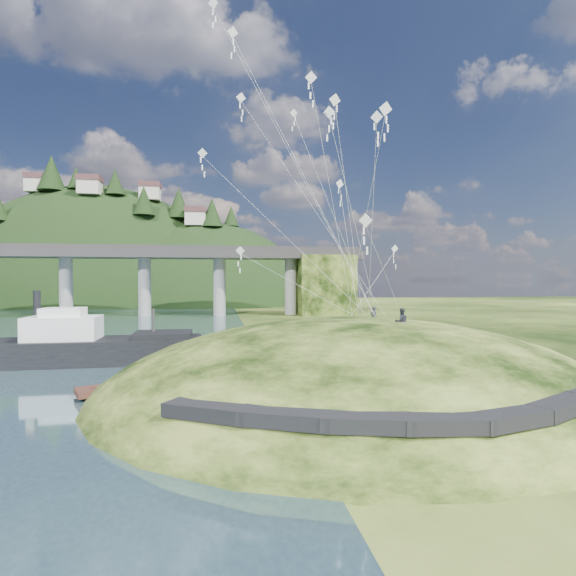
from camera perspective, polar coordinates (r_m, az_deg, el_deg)
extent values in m
plane|color=black|center=(28.44, -6.33, -14.48)|extent=(320.00, 320.00, 0.00)
ellipsoid|color=black|center=(32.10, 8.49, -15.46)|extent=(36.00, 32.00, 13.00)
cube|color=black|center=(20.17, -9.74, -15.02)|extent=(4.32, 3.62, 0.71)
cube|color=black|center=(18.76, -0.25, -16.05)|extent=(4.10, 2.97, 0.61)
cube|color=black|center=(18.51, 9.85, -16.33)|extent=(3.85, 2.37, 0.62)
cube|color=black|center=(19.26, 19.12, -15.81)|extent=(3.62, 1.83, 0.66)
cube|color=black|center=(20.94, 26.37, -14.45)|extent=(3.82, 2.27, 0.68)
cube|color=black|center=(23.42, 31.15, -12.60)|extent=(4.11, 2.97, 0.71)
cylinder|color=gray|center=(102.16, -26.36, 0.28)|extent=(2.60, 2.60, 13.00)
cylinder|color=gray|center=(98.59, -17.74, 0.32)|extent=(2.60, 2.60, 13.00)
cylinder|color=gray|center=(97.39, -8.70, 0.35)|extent=(2.60, 2.60, 13.00)
cylinder|color=gray|center=(98.64, 0.35, 0.37)|extent=(2.60, 2.60, 13.00)
cube|color=black|center=(100.11, 4.59, 0.37)|extent=(12.00, 11.00, 13.00)
ellipsoid|color=black|center=(158.81, -22.97, -3.99)|extent=(96.00, 68.00, 88.00)
ellipsoid|color=black|center=(146.50, -10.28, -5.91)|extent=(76.00, 56.00, 72.00)
cone|color=black|center=(153.43, -27.83, 12.79)|extent=(8.01, 8.01, 10.54)
cone|color=black|center=(150.55, -25.31, 12.51)|extent=(4.97, 4.97, 6.54)
cone|color=black|center=(145.60, -21.10, 12.46)|extent=(5.83, 5.83, 7.67)
cone|color=black|center=(138.07, -17.84, 10.54)|extent=(6.47, 6.47, 8.51)
cone|color=black|center=(143.84, -13.71, 10.43)|extent=(7.13, 7.13, 9.38)
cone|color=black|center=(137.93, -9.64, 9.44)|extent=(6.56, 6.56, 8.63)
cone|color=black|center=(143.48, -7.22, 9.04)|extent=(4.88, 4.88, 6.42)
cube|color=beige|center=(157.61, -29.20, 11.26)|extent=(6.00, 5.00, 4.00)
cube|color=#522F2F|center=(158.12, -29.21, 12.22)|extent=(6.40, 5.40, 1.60)
cube|color=beige|center=(144.72, -23.88, 11.54)|extent=(6.00, 5.00, 4.00)
cube|color=#522F2F|center=(145.24, -23.89, 12.59)|extent=(6.40, 5.40, 1.60)
cube|color=beige|center=(147.31, -17.12, 11.36)|extent=(6.00, 5.00, 4.00)
cube|color=#522F2F|center=(147.82, -17.12, 12.39)|extent=(6.40, 5.40, 1.60)
cube|color=beige|center=(138.77, -11.67, 8.55)|extent=(6.00, 5.00, 4.00)
cube|color=#522F2F|center=(139.15, -11.67, 9.66)|extent=(6.40, 5.40, 1.60)
cube|color=black|center=(44.77, -23.38, -7.38)|extent=(19.21, 5.71, 2.25)
cube|color=white|center=(45.19, -26.63, -4.78)|extent=(6.17, 3.98, 2.43)
cube|color=white|center=(45.06, -26.64, -2.92)|extent=(3.54, 2.69, 1.04)
cube|color=black|center=(43.63, -15.57, -5.72)|extent=(5.32, 4.47, 0.52)
cylinder|color=black|center=(45.66, -29.26, -1.58)|extent=(0.61, 0.61, 2.08)
cylinder|color=#2D2B2B|center=(43.60, -16.71, -4.24)|extent=(0.21, 0.21, 2.60)
cube|color=#3C1F18|center=(33.53, -13.29, -11.33)|extent=(13.56, 7.53, 0.35)
cylinder|color=#3C1F18|center=(32.19, -23.56, -12.36)|extent=(0.30, 0.30, 0.99)
cylinder|color=#3C1F18|center=(32.76, -18.31, -12.09)|extent=(0.30, 0.30, 0.99)
cylinder|color=#3C1F18|center=(33.58, -13.29, -11.74)|extent=(0.30, 0.30, 0.99)
cylinder|color=#3C1F18|center=(34.64, -8.55, -11.33)|extent=(0.30, 0.30, 0.99)
cylinder|color=#3C1F18|center=(35.91, -4.14, -10.88)|extent=(0.30, 0.30, 0.99)
imported|color=#272A34|center=(33.44, 10.82, -2.31)|extent=(0.63, 0.49, 1.53)
imported|color=#272A34|center=(30.03, 14.23, -2.49)|extent=(0.91, 0.74, 1.77)
cube|color=white|center=(27.35, 11.20, 20.52)|extent=(0.61, 0.39, 0.67)
cube|color=white|center=(27.19, 11.19, 19.55)|extent=(0.09, 0.04, 0.40)
cube|color=white|center=(27.04, 11.19, 18.56)|extent=(0.09, 0.04, 0.40)
cube|color=white|center=(26.90, 11.19, 17.56)|extent=(0.09, 0.04, 0.40)
cube|color=white|center=(27.58, 9.82, 8.44)|extent=(0.69, 0.55, 0.82)
cube|color=white|center=(27.51, 9.82, 7.21)|extent=(0.11, 0.06, 0.49)
cube|color=white|center=(27.46, 9.82, 5.97)|extent=(0.11, 0.06, 0.49)
cube|color=white|center=(27.41, 9.81, 4.72)|extent=(0.11, 0.06, 0.49)
cube|color=white|center=(41.77, 0.73, 21.35)|extent=(0.67, 0.23, 0.65)
cube|color=white|center=(41.61, 0.73, 20.74)|extent=(0.09, 0.04, 0.39)
cube|color=white|center=(41.45, 0.73, 20.12)|extent=(0.09, 0.04, 0.39)
cube|color=white|center=(41.30, 0.73, 19.49)|extent=(0.09, 0.04, 0.39)
cube|color=white|center=(33.37, -6.09, 4.73)|extent=(0.66, 0.24, 0.67)
cube|color=white|center=(33.34, -6.09, 3.90)|extent=(0.09, 0.02, 0.39)
cube|color=white|center=(33.32, -6.09, 3.07)|extent=(0.09, 0.02, 0.39)
cube|color=white|center=(33.31, -6.09, 2.24)|extent=(0.09, 0.02, 0.39)
cube|color=white|center=(38.83, -10.82, 16.48)|extent=(0.80, 0.29, 0.77)
cube|color=white|center=(38.68, -10.81, 15.67)|extent=(0.11, 0.04, 0.46)
cube|color=white|center=(38.54, -10.81, 14.86)|extent=(0.11, 0.04, 0.46)
cube|color=white|center=(38.41, -10.81, 14.04)|extent=(0.11, 0.04, 0.46)
cube|color=white|center=(31.52, 5.24, 21.33)|extent=(0.73, 0.38, 0.79)
cube|color=white|center=(31.33, 5.24, 20.37)|extent=(0.10, 0.05, 0.46)
cube|color=white|center=(31.15, 5.24, 19.40)|extent=(0.10, 0.05, 0.46)
cube|color=white|center=(30.98, 5.24, 18.41)|extent=(0.10, 0.05, 0.46)
cube|color=white|center=(37.18, -7.05, 29.54)|extent=(0.81, 0.28, 0.79)
cube|color=white|center=(36.90, -7.05, 28.74)|extent=(0.10, 0.07, 0.48)
cube|color=white|center=(36.64, -7.05, 27.94)|extent=(0.10, 0.07, 0.48)
cube|color=white|center=(36.38, -7.05, 27.12)|extent=(0.10, 0.07, 0.48)
cube|color=white|center=(41.70, -5.99, 22.91)|extent=(0.84, 0.23, 0.84)
cube|color=white|center=(41.48, -5.99, 22.14)|extent=(0.11, 0.07, 0.49)
cube|color=white|center=(41.26, -5.99, 21.35)|extent=(0.11, 0.07, 0.49)
cube|color=white|center=(41.06, -5.99, 20.56)|extent=(0.11, 0.07, 0.49)
cube|color=white|center=(33.52, 5.97, 22.66)|extent=(0.83, 0.29, 0.81)
cube|color=white|center=(33.30, 5.97, 21.71)|extent=(0.11, 0.07, 0.49)
cube|color=white|center=(33.10, 5.96, 20.75)|extent=(0.11, 0.07, 0.49)
cube|color=white|center=(32.90, 5.96, 19.78)|extent=(0.11, 0.07, 0.49)
cube|color=white|center=(36.41, 6.59, 13.00)|extent=(0.70, 0.34, 0.74)
cube|color=white|center=(36.31, 6.59, 12.18)|extent=(0.09, 0.07, 0.43)
cube|color=white|center=(36.21, 6.59, 11.36)|extent=(0.09, 0.07, 0.43)
cube|color=white|center=(36.12, 6.59, 10.54)|extent=(0.09, 0.07, 0.43)
cube|color=white|center=(26.38, 12.29, 21.35)|extent=(0.74, 0.26, 0.72)
cube|color=white|center=(26.20, 12.28, 20.27)|extent=(0.10, 0.05, 0.43)
cube|color=white|center=(26.03, 12.28, 19.18)|extent=(0.10, 0.05, 0.43)
cube|color=white|center=(25.87, 12.27, 18.08)|extent=(0.10, 0.05, 0.43)
cube|color=white|center=(40.46, 13.40, 4.87)|extent=(0.71, 0.30, 0.73)
cube|color=white|center=(40.43, 13.40, 4.13)|extent=(0.09, 0.07, 0.43)
cube|color=white|center=(40.41, 13.39, 3.38)|extent=(0.09, 0.07, 0.43)
cube|color=white|center=(40.39, 13.39, 2.63)|extent=(0.09, 0.07, 0.43)
cube|color=white|center=(30.01, 2.94, 25.15)|extent=(0.72, 0.21, 0.72)
cube|color=white|center=(29.81, 2.94, 24.24)|extent=(0.09, 0.03, 0.42)
cube|color=white|center=(29.61, 2.94, 23.33)|extent=(0.09, 0.03, 0.42)
cube|color=white|center=(29.41, 2.94, 22.40)|extent=(0.09, 0.03, 0.42)
cube|color=white|center=(34.36, -9.48, 32.10)|extent=(0.65, 0.30, 0.67)
cube|color=white|center=(34.11, -9.47, 31.40)|extent=(0.09, 0.03, 0.40)
cube|color=white|center=(33.87, -9.47, 30.69)|extent=(0.09, 0.03, 0.40)
cube|color=white|center=(33.63, -9.47, 29.97)|extent=(0.09, 0.03, 0.40)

